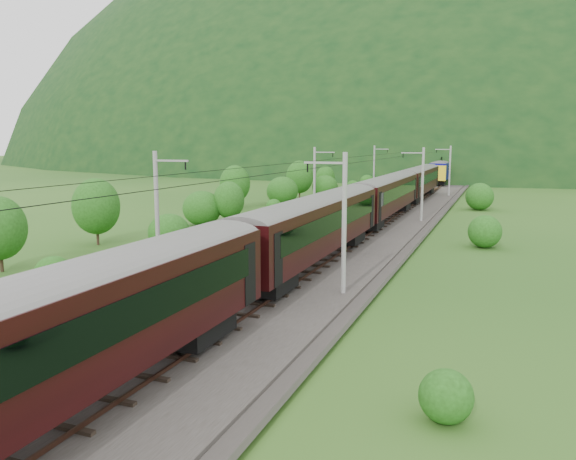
% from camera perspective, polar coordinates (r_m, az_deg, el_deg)
% --- Properties ---
extents(ground, '(600.00, 600.00, 0.00)m').
position_cam_1_polar(ground, '(34.70, -4.36, -5.88)').
color(ground, '#204917').
rests_on(ground, ground).
extents(railbed, '(14.00, 220.00, 0.30)m').
position_cam_1_polar(railbed, '(43.67, 1.27, -2.57)').
color(railbed, '#38332D').
rests_on(railbed, ground).
extents(track_left, '(2.40, 220.00, 0.27)m').
position_cam_1_polar(track_left, '(44.48, -1.64, -2.07)').
color(track_left, '#522F23').
rests_on(track_left, railbed).
extents(track_right, '(2.40, 220.00, 0.27)m').
position_cam_1_polar(track_right, '(42.89, 4.30, -2.51)').
color(track_right, '#522F23').
rests_on(track_right, railbed).
extents(catenary_left, '(2.54, 192.28, 8.00)m').
position_cam_1_polar(catenary_left, '(65.74, 2.76, 5.11)').
color(catenary_left, gray).
rests_on(catenary_left, railbed).
extents(catenary_right, '(2.54, 192.28, 8.00)m').
position_cam_1_polar(catenary_right, '(62.98, 13.43, 4.71)').
color(catenary_right, gray).
rests_on(catenary_right, railbed).
extents(overhead_wires, '(4.83, 198.00, 0.03)m').
position_cam_1_polar(overhead_wires, '(42.83, 1.31, 6.58)').
color(overhead_wires, black).
rests_on(overhead_wires, ground).
extents(mountain_main, '(504.00, 360.00, 244.00)m').
position_cam_1_polar(mountain_main, '(290.77, 18.32, 6.72)').
color(mountain_main, black).
rests_on(mountain_main, ground).
extents(mountain_ridge, '(336.00, 280.00, 132.00)m').
position_cam_1_polar(mountain_ridge, '(356.71, -1.11, 7.48)').
color(mountain_ridge, black).
rests_on(mountain_ridge, ground).
extents(train, '(3.24, 156.19, 5.65)m').
position_cam_1_polar(train, '(50.54, 7.14, 3.11)').
color(train, black).
rests_on(train, ground).
extents(hazard_post_near, '(0.15, 0.15, 1.43)m').
position_cam_1_polar(hazard_post_near, '(96.51, 12.05, 4.06)').
color(hazard_post_near, red).
rests_on(hazard_post_near, railbed).
extents(hazard_post_far, '(0.15, 0.15, 1.36)m').
position_cam_1_polar(hazard_post_far, '(93.86, 12.32, 3.90)').
color(hazard_post_far, red).
rests_on(hazard_post_far, railbed).
extents(signal, '(0.27, 0.27, 2.47)m').
position_cam_1_polar(signal, '(73.38, 6.51, 3.30)').
color(signal, black).
rests_on(signal, railbed).
extents(vegetation_left, '(11.88, 145.91, 6.36)m').
position_cam_1_polar(vegetation_left, '(51.28, -13.79, 1.66)').
color(vegetation_left, '#1F4913').
rests_on(vegetation_left, ground).
extents(vegetation_right, '(4.76, 92.74, 3.22)m').
position_cam_1_polar(vegetation_right, '(58.70, 18.61, 1.15)').
color(vegetation_right, '#1F4913').
rests_on(vegetation_right, ground).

